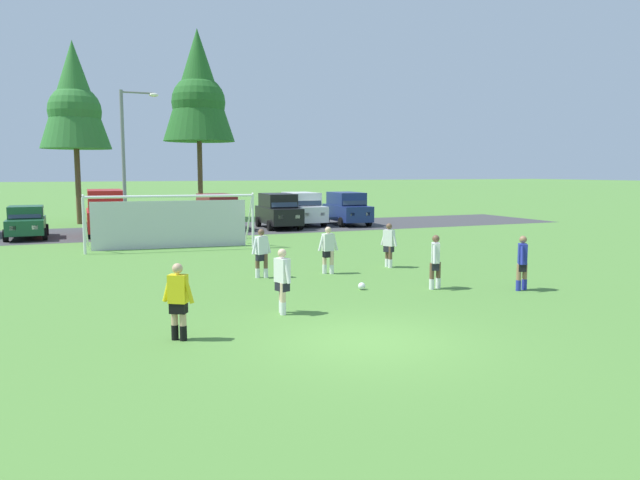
# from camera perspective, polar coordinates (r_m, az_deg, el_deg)

# --- Properties ---
(ground_plane) EXTENTS (400.00, 400.00, 0.00)m
(ground_plane) POSITION_cam_1_polar(r_m,az_deg,el_deg) (26.71, -10.34, -1.15)
(ground_plane) COLOR #518438
(parking_lot_strip) EXTENTS (52.00, 8.40, 0.01)m
(parking_lot_strip) POSITION_cam_1_polar(r_m,az_deg,el_deg) (36.79, -13.81, 0.87)
(parking_lot_strip) COLOR #3D3D3F
(parking_lot_strip) RESTS_ON ground
(soccer_ball) EXTENTS (0.22, 0.22, 0.22)m
(soccer_ball) POSITION_cam_1_polar(r_m,az_deg,el_deg) (18.02, 4.01, -4.41)
(soccer_ball) COLOR white
(soccer_ball) RESTS_ON ground
(soccer_goal) EXTENTS (7.56, 2.62, 2.57)m
(soccer_goal) POSITION_cam_1_polar(r_m,az_deg,el_deg) (28.17, -14.07, 1.80)
(soccer_goal) COLOR white
(soccer_goal) RESTS_ON ground
(referee) EXTENTS (0.62, 0.53, 1.64)m
(referee) POSITION_cam_1_polar(r_m,az_deg,el_deg) (12.89, -13.38, -5.76)
(referee) COLOR tan
(referee) RESTS_ON ground
(player_striker_near) EXTENTS (0.52, 0.63, 1.64)m
(player_striker_near) POSITION_cam_1_polar(r_m,az_deg,el_deg) (18.32, 10.96, -2.07)
(player_striker_near) COLOR brown
(player_striker_near) RESTS_ON ground
(player_midfield_center) EXTENTS (0.35, 0.74, 1.64)m
(player_midfield_center) POSITION_cam_1_polar(r_m,az_deg,el_deg) (14.88, -3.63, -3.95)
(player_midfield_center) COLOR beige
(player_midfield_center) RESTS_ON ground
(player_defender_far) EXTENTS (0.74, 0.35, 1.64)m
(player_defender_far) POSITION_cam_1_polar(r_m,az_deg,el_deg) (19.96, -5.61, -1.28)
(player_defender_far) COLOR brown
(player_defender_far) RESTS_ON ground
(player_winger_left) EXTENTS (0.56, 0.60, 1.64)m
(player_winger_left) POSITION_cam_1_polar(r_m,az_deg,el_deg) (18.77, 18.75, -2.10)
(player_winger_left) COLOR #936B4C
(player_winger_left) RESTS_ON ground
(player_winger_right) EXTENTS (0.74, 0.30, 1.64)m
(player_winger_right) POSITION_cam_1_polar(r_m,az_deg,el_deg) (20.65, 0.78, -0.98)
(player_winger_right) COLOR beige
(player_winger_right) RESTS_ON ground
(player_trailing_back) EXTENTS (0.40, 0.71, 1.64)m
(player_trailing_back) POSITION_cam_1_polar(r_m,az_deg,el_deg) (22.15, 6.59, -0.51)
(player_trailing_back) COLOR brown
(player_trailing_back) RESTS_ON ground
(parked_car_slot_left) EXTENTS (2.06, 4.21, 1.72)m
(parked_car_slot_left) POSITION_cam_1_polar(r_m,az_deg,el_deg) (35.19, -26.24, 1.55)
(parked_car_slot_left) COLOR #194C2D
(parked_car_slot_left) RESTS_ON ground
(parked_car_slot_center_left) EXTENTS (2.26, 4.83, 2.52)m
(parked_car_slot_center_left) POSITION_cam_1_polar(r_m,az_deg,el_deg) (35.20, -19.79, 2.60)
(parked_car_slot_center_left) COLOR red
(parked_car_slot_center_left) RESTS_ON ground
(parked_car_slot_center) EXTENTS (2.14, 4.25, 1.72)m
(parked_car_slot_center) POSITION_cam_1_polar(r_m,az_deg,el_deg) (37.10, -15.81, 2.21)
(parked_car_slot_center) COLOR tan
(parked_car_slot_center) RESTS_ON ground
(parked_car_slot_center_right) EXTENTS (2.37, 4.72, 2.16)m
(parked_car_slot_center_right) POSITION_cam_1_polar(r_m,az_deg,el_deg) (37.09, -9.76, 2.73)
(parked_car_slot_center_right) COLOR maroon
(parked_car_slot_center_right) RESTS_ON ground
(parked_car_slot_right) EXTENTS (2.32, 4.69, 2.16)m
(parked_car_slot_right) POSITION_cam_1_polar(r_m,az_deg,el_deg) (37.39, -4.00, 2.84)
(parked_car_slot_right) COLOR black
(parked_car_slot_right) RESTS_ON ground
(parked_car_slot_far_right) EXTENTS (2.18, 4.62, 2.16)m
(parked_car_slot_far_right) POSITION_cam_1_polar(r_m,az_deg,el_deg) (39.39, -1.74, 3.04)
(parked_car_slot_far_right) COLOR silver
(parked_car_slot_far_right) RESTS_ON ground
(parked_car_slot_end) EXTENTS (2.38, 4.72, 2.16)m
(parked_car_slot_end) POSITION_cam_1_polar(r_m,az_deg,el_deg) (39.67, 2.59, 3.06)
(parked_car_slot_end) COLOR navy
(parked_car_slot_end) RESTS_ON ground
(tree_left_edge) EXTENTS (4.54, 4.54, 12.10)m
(tree_left_edge) POSITION_cam_1_polar(r_m,az_deg,el_deg) (43.65, -22.43, 12.38)
(tree_left_edge) COLOR brown
(tree_left_edge) RESTS_ON ground
(tree_mid_left) EXTENTS (5.15, 5.15, 13.72)m
(tree_mid_left) POSITION_cam_1_polar(r_m,az_deg,el_deg) (45.29, -11.56, 13.93)
(tree_mid_left) COLOR brown
(tree_mid_left) RESTS_ON ground
(street_lamp) EXTENTS (2.00, 0.32, 7.63)m
(street_lamp) POSITION_cam_1_polar(r_m,az_deg,el_deg) (32.29, -17.94, 6.99)
(street_lamp) COLOR slate
(street_lamp) RESTS_ON ground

